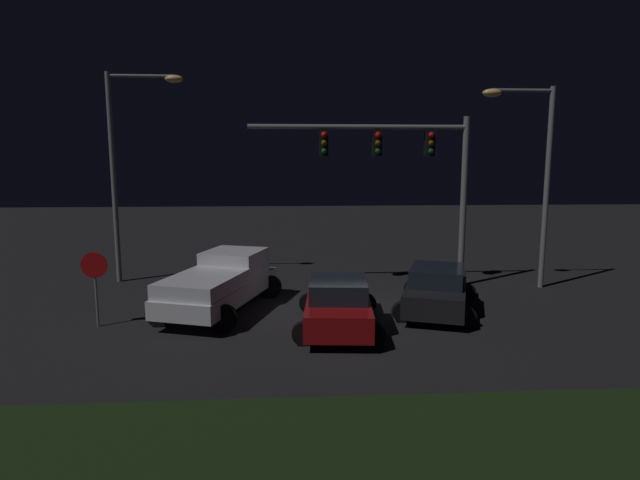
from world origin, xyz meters
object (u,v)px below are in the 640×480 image
object	(u,v)px
pickup_truck	(222,280)
street_lamp_right	(533,162)
car_sedan	(338,304)
street_lamp_left	(128,152)
car_sedan_far	(437,289)
traffic_signal_gantry	(402,160)
stop_sign	(95,275)

from	to	relation	value
pickup_truck	street_lamp_right	xyz separation A→B (m)	(11.35, 2.31, 3.82)
pickup_truck	car_sedan	distance (m)	4.22
pickup_truck	car_sedan	world-z (taller)	pickup_truck
street_lamp_left	street_lamp_right	distance (m)	15.58
car_sedan_far	traffic_signal_gantry	size ratio (longest dim) A/B	0.57
car_sedan	stop_sign	xyz separation A→B (m)	(-7.06, 0.58, 0.82)
stop_sign	traffic_signal_gantry	bearing A→B (deg)	23.79
traffic_signal_gantry	street_lamp_left	size ratio (longest dim) A/B	1.01
pickup_truck	street_lamp_left	world-z (taller)	street_lamp_left
pickup_truck	traffic_signal_gantry	xyz separation A→B (m)	(6.48, 2.78, 3.90)
car_sedan_far	street_lamp_right	xyz separation A→B (m)	(4.38, 2.97, 4.08)
car_sedan	street_lamp_left	bearing A→B (deg)	54.90
car_sedan	street_lamp_right	size ratio (longest dim) A/B	0.60
street_lamp_left	stop_sign	size ratio (longest dim) A/B	3.70
car_sedan	car_sedan_far	xyz separation A→B (m)	(3.36, 1.52, 0.00)
car_sedan	street_lamp_left	world-z (taller)	street_lamp_left
pickup_truck	street_lamp_right	bearing A→B (deg)	-60.56
car_sedan_far	traffic_signal_gantry	bearing A→B (deg)	27.83
car_sedan	stop_sign	size ratio (longest dim) A/B	2.04
stop_sign	car_sedan_far	bearing A→B (deg)	5.15
car_sedan	car_sedan_far	size ratio (longest dim) A/B	0.96
car_sedan	car_sedan_far	bearing A→B (deg)	-60.76
car_sedan_far	pickup_truck	bearing A→B (deg)	104.29
street_lamp_left	stop_sign	world-z (taller)	street_lamp_left
car_sedan	traffic_signal_gantry	size ratio (longest dim) A/B	0.55
car_sedan	car_sedan_far	distance (m)	3.69
pickup_truck	car_sedan_far	distance (m)	7.01
car_sedan_far	traffic_signal_gantry	distance (m)	5.42
car_sedan_far	traffic_signal_gantry	xyz separation A→B (m)	(-0.49, 3.44, 4.16)
car_sedan_far	stop_sign	world-z (taller)	stop_sign
pickup_truck	street_lamp_left	bearing A→B (deg)	61.53
traffic_signal_gantry	stop_sign	distance (m)	11.36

